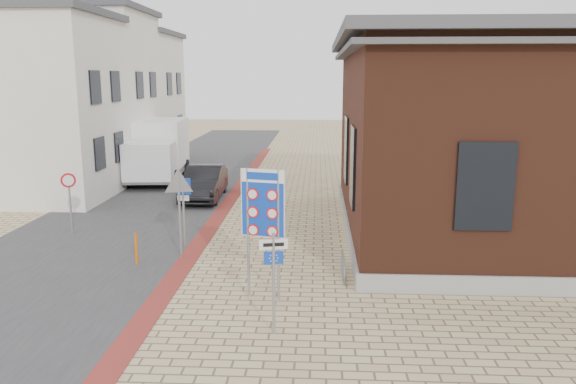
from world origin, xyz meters
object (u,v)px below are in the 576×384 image
(border_sign, at_px, (263,206))
(bollard, at_px, (136,249))
(box_truck, at_px, (158,150))
(parking_sign, at_px, (183,200))
(essen_sign, at_px, (274,269))
(sedan, at_px, (204,183))

(border_sign, distance_m, bollard, 4.96)
(box_truck, xyz_separation_m, bollard, (3.13, -13.59, -1.16))
(border_sign, xyz_separation_m, bollard, (-3.97, 2.30, -1.88))
(border_sign, relative_size, parking_sign, 1.38)
(essen_sign, relative_size, parking_sign, 0.95)
(box_truck, height_order, parking_sign, box_truck)
(sedan, distance_m, border_sign, 12.14)
(border_sign, bearing_deg, parking_sign, 139.77)
(border_sign, height_order, essen_sign, border_sign)
(border_sign, xyz_separation_m, parking_sign, (-2.94, 4.00, -0.76))
(sedan, xyz_separation_m, parking_sign, (0.85, -7.42, 0.86))
(sedan, relative_size, essen_sign, 2.01)
(box_truck, relative_size, bollard, 6.51)
(sedan, xyz_separation_m, box_truck, (-3.32, 4.47, 0.89))
(border_sign, distance_m, parking_sign, 5.02)
(border_sign, bearing_deg, essen_sign, -64.93)
(box_truck, xyz_separation_m, parking_sign, (4.17, -11.89, -0.04))
(box_truck, distance_m, essen_sign, 19.41)
(sedan, relative_size, parking_sign, 1.91)
(sedan, distance_m, essen_sign, 14.08)
(sedan, distance_m, bollard, 9.13)
(box_truck, bearing_deg, border_sign, -70.94)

